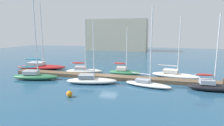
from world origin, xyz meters
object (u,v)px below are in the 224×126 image
Objects in this scene: sailboat_4 at (124,71)px; mooring_buoy_orange at (69,94)px; sailboat_1 at (35,75)px; harbor_building_distant at (117,35)px; sailboat_5 at (147,83)px; sailboat_7 at (211,86)px; sailboat_6 at (175,74)px; sailboat_2 at (84,70)px; sailboat_3 at (91,80)px; sailboat_0 at (41,66)px.

sailboat_4 is 11.95m from mooring_buoy_orange.
sailboat_1 is 0.50× the size of harbor_building_distant.
sailboat_7 is (7.22, 0.33, 0.11)m from sailboat_5.
harbor_building_distant is (-7.40, 51.69, 5.45)m from mooring_buoy_orange.
sailboat_6 is 16.06m from mooring_buoy_orange.
sailboat_1 is 1.26× the size of sailboat_6.
sailboat_4 is at bearing -11.38° from sailboat_2.
sailboat_3 is 6.86m from sailboat_4.
sailboat_5 is (10.86, -5.23, -0.03)m from sailboat_2.
mooring_buoy_orange is (3.30, -11.09, -0.17)m from sailboat_2.
mooring_buoy_orange is at bearing -44.56° from sailboat_1.
sailboat_1 is 1.38× the size of sailboat_3.
sailboat_5 is at bearing -111.30° from sailboat_6.
sailboat_0 reaches higher than harbor_building_distant.
sailboat_1 reaches higher than sailboat_3.
sailboat_6 reaches higher than sailboat_3.
sailboat_0 is 15.82m from sailboat_4.
sailboat_6 is (19.35, 6.30, -0.10)m from sailboat_1.
sailboat_3 is 0.94× the size of sailboat_7.
sailboat_2 is 6.76m from sailboat_3.
sailboat_5 is at bearing -9.39° from sailboat_3.
sailboat_6 is at bearing -12.16° from sailboat_2.
sailboat_1 is 23.00m from sailboat_7.
harbor_building_distant is at bearing 81.80° from sailboat_2.
sailboat_0 is at bearing 166.39° from sailboat_7.
harbor_building_distant reaches higher than sailboat_5.
sailboat_2 reaches higher than sailboat_3.
sailboat_4 is 0.86× the size of sailboat_7.
harbor_building_distant is (-10.97, 40.29, 5.22)m from sailboat_4.
sailboat_3 is at bearing -119.55° from sailboat_4.
sailboat_4 is 11.61× the size of mooring_buoy_orange.
sailboat_1 is 13.28m from sailboat_4.
sailboat_7 is 13.54× the size of mooring_buoy_orange.
sailboat_4 is (3.27, 6.03, 0.06)m from sailboat_3.
harbor_building_distant is (-7.70, 46.32, 5.28)m from sailboat_3.
sailboat_0 reaches higher than sailboat_7.
sailboat_0 is 18.70× the size of mooring_buoy_orange.
harbor_building_distant is (0.80, 46.45, 5.16)m from sailboat_1.
sailboat_1 is 7.63m from sailboat_2.
harbor_building_distant is at bearing 98.14° from mooring_buoy_orange.
sailboat_7 is at bearing 15.92° from sailboat_5.
sailboat_0 reaches higher than sailboat_6.
sailboat_0 reaches higher than sailboat_4.
sailboat_4 is 0.77× the size of sailboat_5.
sailboat_5 is at bearing -178.82° from sailboat_7.
sailboat_5 is (19.80, -6.15, -0.09)m from sailboat_0.
sailboat_5 is (7.26, 0.49, -0.03)m from sailboat_3.
sailboat_0 is at bearing 138.87° from sailboat_3.
sailboat_5 is 15.03× the size of mooring_buoy_orange.
mooring_buoy_orange is (12.24, -12.01, -0.24)m from sailboat_0.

